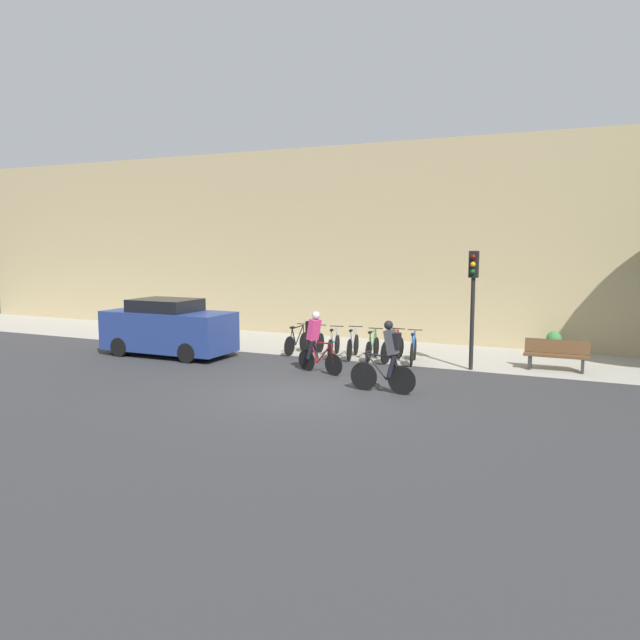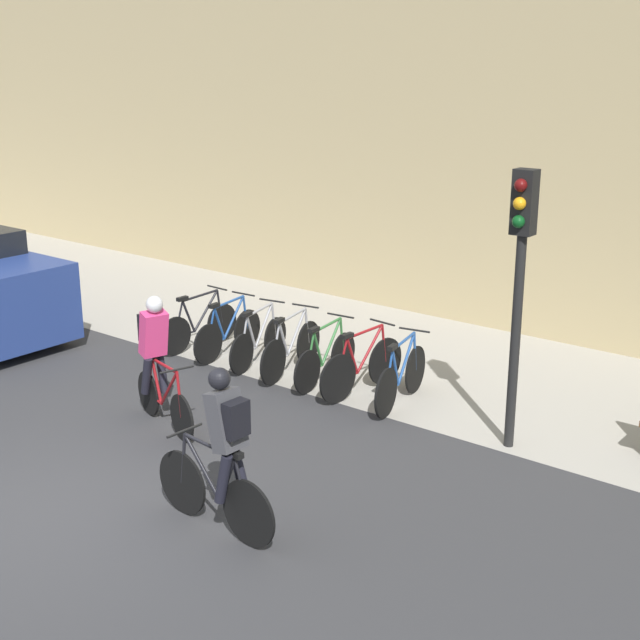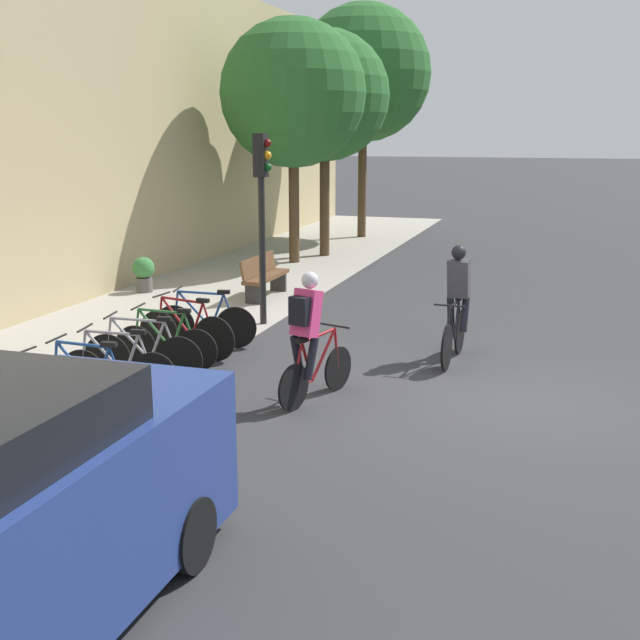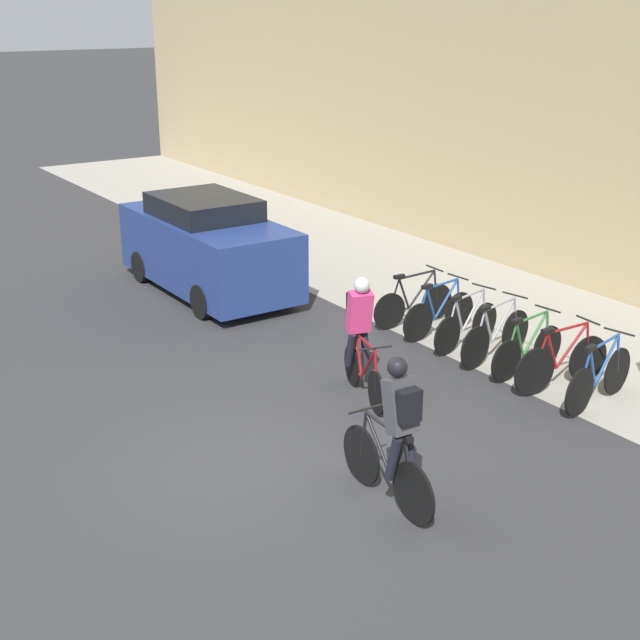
{
  "view_description": "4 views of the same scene",
  "coord_description": "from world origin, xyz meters",
  "px_view_note": "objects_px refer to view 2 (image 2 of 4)",
  "views": [
    {
      "loc": [
        6.49,
        -13.31,
        3.66
      ],
      "look_at": [
        -0.56,
        2.06,
        1.57
      ],
      "focal_mm": 35.0,
      "sensor_mm": 36.0,
      "label": 1
    },
    {
      "loc": [
        7.56,
        -4.73,
        4.71
      ],
      "look_at": [
        0.42,
        4.24,
        1.26
      ],
      "focal_mm": 50.0,
      "sensor_mm": 36.0,
      "label": 2
    },
    {
      "loc": [
        -10.35,
        -0.68,
        3.48
      ],
      "look_at": [
        0.5,
        2.79,
        0.78
      ],
      "focal_mm": 45.0,
      "sensor_mm": 36.0,
      "label": 3
    },
    {
      "loc": [
        8.45,
        -4.5,
        5.28
      ],
      "look_at": [
        -1.06,
        1.92,
        1.19
      ],
      "focal_mm": 50.0,
      "sensor_mm": 36.0,
      "label": 4
    }
  ],
  "objects_px": {
    "parked_bike_1": "(228,333)",
    "parked_bike_4": "(326,358)",
    "parked_bike_0": "(199,325)",
    "parked_bike_6": "(401,377)",
    "cyclist_pink": "(156,355)",
    "traffic_light_pole": "(520,259)",
    "cyclist_grey": "(223,449)",
    "parked_bike_3": "(291,348)",
    "parked_bike_5": "(362,366)",
    "parked_bike_2": "(259,341)"
  },
  "relations": [
    {
      "from": "parked_bike_1",
      "to": "traffic_light_pole",
      "type": "height_order",
      "value": "traffic_light_pole"
    },
    {
      "from": "parked_bike_0",
      "to": "parked_bike_3",
      "type": "xyz_separation_m",
      "value": [
        2.0,
        0.0,
        0.02
      ]
    },
    {
      "from": "parked_bike_1",
      "to": "parked_bike_0",
      "type": "bearing_deg",
      "value": -179.93
    },
    {
      "from": "parked_bike_3",
      "to": "traffic_light_pole",
      "type": "height_order",
      "value": "traffic_light_pole"
    },
    {
      "from": "cyclist_grey",
      "to": "parked_bike_5",
      "type": "height_order",
      "value": "cyclist_grey"
    },
    {
      "from": "parked_bike_5",
      "to": "traffic_light_pole",
      "type": "bearing_deg",
      "value": -7.27
    },
    {
      "from": "parked_bike_1",
      "to": "parked_bike_4",
      "type": "relative_size",
      "value": 1.01
    },
    {
      "from": "traffic_light_pole",
      "to": "parked_bike_2",
      "type": "bearing_deg",
      "value": 175.97
    },
    {
      "from": "parked_bike_4",
      "to": "parked_bike_5",
      "type": "relative_size",
      "value": 0.94
    },
    {
      "from": "parked_bike_2",
      "to": "traffic_light_pole",
      "type": "relative_size",
      "value": 0.47
    },
    {
      "from": "parked_bike_2",
      "to": "cyclist_grey",
      "type": "bearing_deg",
      "value": -51.53
    },
    {
      "from": "parked_bike_6",
      "to": "traffic_light_pole",
      "type": "height_order",
      "value": "traffic_light_pole"
    },
    {
      "from": "parked_bike_1",
      "to": "traffic_light_pole",
      "type": "relative_size",
      "value": 0.47
    },
    {
      "from": "parked_bike_0",
      "to": "traffic_light_pole",
      "type": "bearing_deg",
      "value": -3.11
    },
    {
      "from": "cyclist_pink",
      "to": "parked_bike_0",
      "type": "distance_m",
      "value": 3.17
    },
    {
      "from": "cyclist_grey",
      "to": "parked_bike_1",
      "type": "distance_m",
      "value": 5.61
    },
    {
      "from": "cyclist_pink",
      "to": "parked_bike_4",
      "type": "height_order",
      "value": "cyclist_pink"
    },
    {
      "from": "parked_bike_2",
      "to": "parked_bike_4",
      "type": "height_order",
      "value": "parked_bike_4"
    },
    {
      "from": "cyclist_grey",
      "to": "parked_bike_3",
      "type": "height_order",
      "value": "cyclist_grey"
    },
    {
      "from": "cyclist_pink",
      "to": "parked_bike_6",
      "type": "distance_m",
      "value": 3.35
    },
    {
      "from": "parked_bike_3",
      "to": "parked_bike_6",
      "type": "distance_m",
      "value": 2.0
    },
    {
      "from": "traffic_light_pole",
      "to": "parked_bike_3",
      "type": "bearing_deg",
      "value": 175.26
    },
    {
      "from": "parked_bike_1",
      "to": "parked_bike_6",
      "type": "distance_m",
      "value": 3.33
    },
    {
      "from": "parked_bike_0",
      "to": "parked_bike_1",
      "type": "relative_size",
      "value": 1.03
    },
    {
      "from": "parked_bike_4",
      "to": "cyclist_grey",
      "type": "bearing_deg",
      "value": -65.09
    },
    {
      "from": "parked_bike_0",
      "to": "cyclist_pink",
      "type": "bearing_deg",
      "value": -53.73
    },
    {
      "from": "parked_bike_1",
      "to": "parked_bike_3",
      "type": "xyz_separation_m",
      "value": [
        1.33,
        -0.0,
        0.01
      ]
    },
    {
      "from": "cyclist_grey",
      "to": "parked_bike_3",
      "type": "distance_m",
      "value": 4.79
    },
    {
      "from": "cyclist_grey",
      "to": "parked_bike_3",
      "type": "bearing_deg",
      "value": 122.19
    },
    {
      "from": "parked_bike_3",
      "to": "parked_bike_5",
      "type": "xyz_separation_m",
      "value": [
        1.33,
        0.0,
        0.01
      ]
    },
    {
      "from": "parked_bike_2",
      "to": "parked_bike_4",
      "type": "bearing_deg",
      "value": 0.01
    },
    {
      "from": "cyclist_pink",
      "to": "parked_bike_5",
      "type": "relative_size",
      "value": 1.01
    },
    {
      "from": "parked_bike_3",
      "to": "parked_bike_4",
      "type": "relative_size",
      "value": 1.06
    },
    {
      "from": "parked_bike_6",
      "to": "traffic_light_pole",
      "type": "relative_size",
      "value": 0.5
    },
    {
      "from": "parked_bike_3",
      "to": "parked_bike_2",
      "type": "bearing_deg",
      "value": -180.0
    },
    {
      "from": "parked_bike_6",
      "to": "cyclist_pink",
      "type": "bearing_deg",
      "value": -130.42
    },
    {
      "from": "parked_bike_2",
      "to": "parked_bike_1",
      "type": "bearing_deg",
      "value": 179.97
    },
    {
      "from": "parked_bike_3",
      "to": "cyclist_grey",
      "type": "bearing_deg",
      "value": -57.81
    },
    {
      "from": "cyclist_grey",
      "to": "parked_bike_1",
      "type": "bearing_deg",
      "value": 133.83
    },
    {
      "from": "parked_bike_1",
      "to": "parked_bike_3",
      "type": "distance_m",
      "value": 1.33
    },
    {
      "from": "parked_bike_3",
      "to": "parked_bike_5",
      "type": "relative_size",
      "value": 1.0
    },
    {
      "from": "cyclist_grey",
      "to": "parked_bike_5",
      "type": "xyz_separation_m",
      "value": [
        -1.21,
        4.03,
        -0.53
      ]
    },
    {
      "from": "parked_bike_1",
      "to": "traffic_light_pole",
      "type": "bearing_deg",
      "value": -3.52
    },
    {
      "from": "cyclist_grey",
      "to": "traffic_light_pole",
      "type": "height_order",
      "value": "traffic_light_pole"
    },
    {
      "from": "parked_bike_3",
      "to": "parked_bike_4",
      "type": "distance_m",
      "value": 0.66
    },
    {
      "from": "parked_bike_0",
      "to": "traffic_light_pole",
      "type": "distance_m",
      "value": 6.15
    },
    {
      "from": "parked_bike_2",
      "to": "parked_bike_6",
      "type": "relative_size",
      "value": 0.94
    },
    {
      "from": "cyclist_pink",
      "to": "parked_bike_1",
      "type": "distance_m",
      "value": 2.84
    },
    {
      "from": "parked_bike_1",
      "to": "parked_bike_6",
      "type": "xyz_separation_m",
      "value": [
        3.33,
        -0.0,
        0.01
      ]
    },
    {
      "from": "parked_bike_1",
      "to": "parked_bike_2",
      "type": "xyz_separation_m",
      "value": [
        0.67,
        -0.0,
        -0.01
      ]
    }
  ]
}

